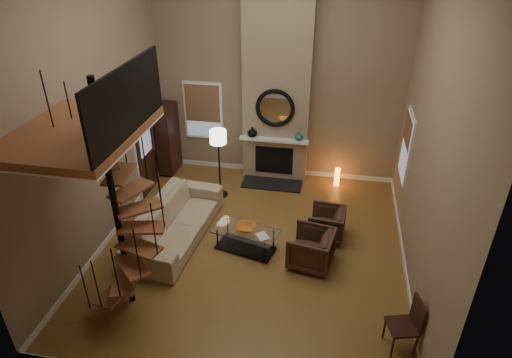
% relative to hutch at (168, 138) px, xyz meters
% --- Properties ---
extents(ground, '(6.00, 6.50, 0.01)m').
position_rel_hutch_xyz_m(ground, '(2.75, -2.81, -0.95)').
color(ground, olive).
rests_on(ground, ground).
extents(back_wall, '(6.00, 0.02, 5.50)m').
position_rel_hutch_xyz_m(back_wall, '(2.75, 0.44, 1.80)').
color(back_wall, '#917D5D').
rests_on(back_wall, ground).
extents(front_wall, '(6.00, 0.02, 5.50)m').
position_rel_hutch_xyz_m(front_wall, '(2.75, -6.06, 1.80)').
color(front_wall, '#917D5D').
rests_on(front_wall, ground).
extents(left_wall, '(0.02, 6.50, 5.50)m').
position_rel_hutch_xyz_m(left_wall, '(-0.25, -2.81, 1.80)').
color(left_wall, '#917D5D').
rests_on(left_wall, ground).
extents(right_wall, '(0.02, 6.50, 5.50)m').
position_rel_hutch_xyz_m(right_wall, '(5.75, -2.81, 1.80)').
color(right_wall, '#917D5D').
rests_on(right_wall, ground).
extents(baseboard_back, '(6.00, 0.02, 0.12)m').
position_rel_hutch_xyz_m(baseboard_back, '(2.75, 0.43, -0.89)').
color(baseboard_back, white).
rests_on(baseboard_back, ground).
extents(baseboard_left, '(0.02, 6.50, 0.12)m').
position_rel_hutch_xyz_m(baseboard_left, '(-0.24, -2.81, -0.89)').
color(baseboard_left, white).
rests_on(baseboard_left, ground).
extents(baseboard_right, '(0.02, 6.50, 0.12)m').
position_rel_hutch_xyz_m(baseboard_right, '(5.74, -2.81, -0.89)').
color(baseboard_right, white).
rests_on(baseboard_right, ground).
extents(chimney_breast, '(1.60, 0.38, 5.50)m').
position_rel_hutch_xyz_m(chimney_breast, '(2.75, 0.25, 1.80)').
color(chimney_breast, '#948160').
rests_on(chimney_breast, ground).
extents(hearth, '(1.50, 0.60, 0.04)m').
position_rel_hutch_xyz_m(hearth, '(2.75, -0.24, -0.93)').
color(hearth, black).
rests_on(hearth, ground).
extents(firebox, '(0.95, 0.02, 0.72)m').
position_rel_hutch_xyz_m(firebox, '(2.75, 0.05, -0.40)').
color(firebox, black).
rests_on(firebox, chimney_breast).
extents(mantel, '(1.70, 0.18, 0.06)m').
position_rel_hutch_xyz_m(mantel, '(2.75, -0.03, 0.20)').
color(mantel, white).
rests_on(mantel, chimney_breast).
extents(mirror_frame, '(0.94, 0.10, 0.94)m').
position_rel_hutch_xyz_m(mirror_frame, '(2.75, 0.03, 1.00)').
color(mirror_frame, black).
rests_on(mirror_frame, chimney_breast).
extents(mirror_disc, '(0.80, 0.01, 0.80)m').
position_rel_hutch_xyz_m(mirror_disc, '(2.75, 0.04, 1.00)').
color(mirror_disc, white).
rests_on(mirror_disc, chimney_breast).
extents(vase_left, '(0.24, 0.24, 0.25)m').
position_rel_hutch_xyz_m(vase_left, '(2.20, 0.01, 0.35)').
color(vase_left, black).
rests_on(vase_left, mantel).
extents(vase_right, '(0.20, 0.20, 0.21)m').
position_rel_hutch_xyz_m(vase_right, '(3.35, 0.01, 0.33)').
color(vase_right, '#1A565C').
rests_on(vase_right, mantel).
extents(window_back, '(1.02, 0.06, 1.52)m').
position_rel_hutch_xyz_m(window_back, '(0.85, 0.41, 0.67)').
color(window_back, white).
rests_on(window_back, back_wall).
extents(window_right, '(0.06, 1.02, 1.52)m').
position_rel_hutch_xyz_m(window_right, '(5.73, -0.81, 0.68)').
color(window_right, white).
rests_on(window_right, right_wall).
extents(entry_door, '(0.10, 1.05, 2.16)m').
position_rel_hutch_xyz_m(entry_door, '(-0.20, -1.01, 0.10)').
color(entry_door, white).
rests_on(entry_door, ground).
extents(loft, '(1.70, 2.20, 1.09)m').
position_rel_hutch_xyz_m(loft, '(0.71, -4.61, 2.29)').
color(loft, '#955530').
rests_on(loft, left_wall).
extents(spiral_stair, '(1.47, 1.47, 4.06)m').
position_rel_hutch_xyz_m(spiral_stair, '(0.97, -4.60, 0.83)').
color(spiral_stair, black).
rests_on(spiral_stair, ground).
extents(hutch, '(0.37, 0.79, 1.76)m').
position_rel_hutch_xyz_m(hutch, '(0.00, 0.00, 0.00)').
color(hutch, '#321710').
rests_on(hutch, ground).
extents(sofa, '(1.32, 2.89, 0.82)m').
position_rel_hutch_xyz_m(sofa, '(1.11, -2.71, -0.55)').
color(sofa, tan).
rests_on(sofa, ground).
extents(armchair_near, '(0.79, 0.77, 0.66)m').
position_rel_hutch_xyz_m(armchair_near, '(4.27, -2.17, -0.60)').
color(armchair_near, '#452B1F').
rests_on(armchair_near, ground).
extents(armchair_far, '(0.94, 0.92, 0.74)m').
position_rel_hutch_xyz_m(armchair_far, '(4.02, -3.07, -0.60)').
color(armchair_far, '#452B1F').
rests_on(armchair_far, ground).
extents(coffee_table, '(1.40, 0.93, 0.47)m').
position_rel_hutch_xyz_m(coffee_table, '(2.62, -2.86, -0.67)').
color(coffee_table, silver).
rests_on(coffee_table, ground).
extents(bowl, '(0.38, 0.38, 0.09)m').
position_rel_hutch_xyz_m(bowl, '(2.62, -2.81, -0.45)').
color(bowl, orange).
rests_on(bowl, coffee_table).
extents(book, '(0.33, 0.34, 0.03)m').
position_rel_hutch_xyz_m(book, '(2.97, -3.01, -0.49)').
color(book, gray).
rests_on(book, coffee_table).
extents(floor_lamp, '(0.39, 0.39, 1.70)m').
position_rel_hutch_xyz_m(floor_lamp, '(1.60, -0.94, 0.46)').
color(floor_lamp, black).
rests_on(floor_lamp, ground).
extents(accent_lamp, '(0.13, 0.13, 0.47)m').
position_rel_hutch_xyz_m(accent_lamp, '(4.36, 0.03, -0.70)').
color(accent_lamp, orange).
rests_on(accent_lamp, ground).
extents(side_chair, '(0.53, 0.52, 0.94)m').
position_rel_hutch_xyz_m(side_chair, '(5.54, -4.75, -0.42)').
color(side_chair, '#321710').
rests_on(side_chair, ground).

